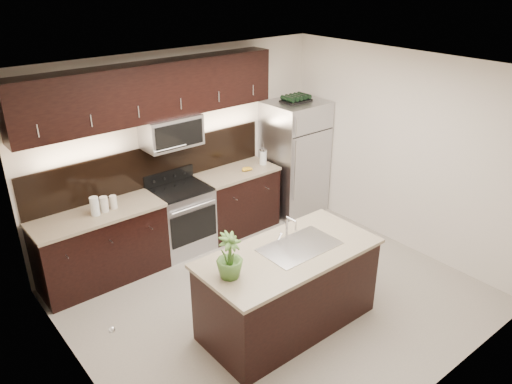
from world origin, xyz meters
The scene contains 12 objects.
ground centered at (0.00, 0.00, 0.00)m, with size 4.50×4.50×0.00m, color gray.
room_walls centered at (-0.11, -0.04, 1.70)m, with size 4.52×4.02×2.71m.
counter_run centered at (-0.46, 1.69, 0.47)m, with size 3.51×0.65×0.94m.
upper_fixtures centered at (-0.43, 1.84, 2.14)m, with size 3.49×0.40×1.66m.
island centered at (-0.21, -0.44, 0.47)m, with size 1.96×0.96×0.94m.
sink_faucet centered at (-0.06, -0.43, 0.96)m, with size 0.84×0.50×0.28m.
refrigerator centered at (1.80, 1.63, 0.89)m, with size 0.86×0.78×1.79m, color #B2B2B7.
wine_rack centered at (1.80, 1.63, 1.84)m, with size 0.44×0.27×0.10m.
plant centered at (-0.96, -0.41, 1.17)m, with size 0.26×0.26×0.46m, color #3F6528.
canisters centered at (-1.35, 1.65, 1.04)m, with size 0.34×0.13×0.23m.
french_press centered at (1.17, 1.64, 1.06)m, with size 0.11×0.11×0.32m.
bananas centered at (0.78, 1.61, 0.97)m, with size 0.16×0.13×0.05m, color gold.
Camera 1 is at (-3.31, -3.68, 3.69)m, focal length 35.00 mm.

